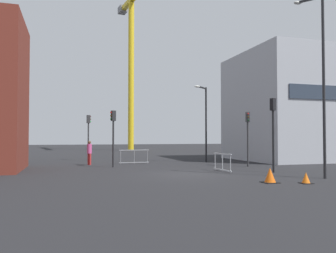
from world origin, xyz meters
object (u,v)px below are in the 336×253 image
(traffic_cone_on_verge, at_px, (306,178))
(traffic_light_crosswalk, at_px, (113,129))
(streetlamp_tall, at_px, (321,74))
(traffic_cone_by_barrier, at_px, (270,176))
(pedestrian_walking, at_px, (89,151))
(construction_crane, at_px, (132,50))
(traffic_light_median, at_px, (248,130))
(streetlamp_short, at_px, (205,117))
(traffic_light_island, at_px, (273,123))
(traffic_light_far, at_px, (88,130))

(traffic_cone_on_verge, bearing_deg, traffic_light_crosswalk, 123.86)
(streetlamp_tall, height_order, traffic_light_crosswalk, streetlamp_tall)
(streetlamp_tall, height_order, traffic_cone_by_barrier, streetlamp_tall)
(pedestrian_walking, relative_size, traffic_cone_on_verge, 3.57)
(construction_crane, distance_m, traffic_light_median, 34.25)
(traffic_light_median, distance_m, traffic_cone_by_barrier, 8.83)
(traffic_light_median, bearing_deg, streetlamp_short, 107.49)
(traffic_light_crosswalk, xyz_separation_m, traffic_cone_on_verge, (7.09, -10.56, -2.36))
(streetlamp_tall, bearing_deg, traffic_light_island, 102.10)
(construction_crane, height_order, traffic_cone_on_verge, construction_crane)
(traffic_light_median, distance_m, traffic_light_crosswalk, 9.27)
(traffic_light_far, height_order, traffic_light_crosswalk, traffic_light_far)
(streetlamp_short, height_order, traffic_cone_by_barrier, streetlamp_short)
(streetlamp_short, distance_m, traffic_cone_by_barrier, 12.88)
(traffic_cone_on_verge, bearing_deg, traffic_light_island, 73.31)
(pedestrian_walking, distance_m, traffic_cone_on_verge, 15.63)
(traffic_light_island, height_order, pedestrian_walking, traffic_light_island)
(streetlamp_tall, relative_size, traffic_light_median, 2.42)
(streetlamp_tall, distance_m, pedestrian_walking, 16.29)
(construction_crane, bearing_deg, pedestrian_walking, -106.54)
(pedestrian_walking, bearing_deg, traffic_cone_by_barrier, -60.17)
(traffic_light_median, relative_size, traffic_light_crosswalk, 0.99)
(traffic_light_far, bearing_deg, traffic_light_crosswalk, -80.96)
(traffic_light_far, bearing_deg, construction_crane, 70.48)
(streetlamp_short, distance_m, traffic_light_island, 8.49)
(streetlamp_tall, xyz_separation_m, traffic_cone_by_barrier, (-3.41, -0.72, -4.89))
(streetlamp_short, bearing_deg, streetlamp_tall, -82.77)
(traffic_light_median, bearing_deg, construction_crane, 94.42)
(traffic_light_crosswalk, bearing_deg, construction_crane, 77.39)
(traffic_light_island, bearing_deg, construction_crane, 92.96)
(pedestrian_walking, bearing_deg, traffic_light_far, 87.56)
(traffic_light_far, distance_m, traffic_cone_by_barrier, 18.88)
(pedestrian_walking, xyz_separation_m, traffic_cone_on_verge, (8.49, -13.09, -0.80))
(traffic_light_island, relative_size, pedestrian_walking, 2.43)
(streetlamp_short, height_order, traffic_cone_on_verge, streetlamp_short)
(traffic_light_median, height_order, pedestrian_walking, traffic_light_median)
(traffic_cone_by_barrier, bearing_deg, traffic_light_median, 67.05)
(traffic_light_far, distance_m, pedestrian_walking, 5.25)
(traffic_light_crosswalk, distance_m, pedestrian_walking, 3.29)
(streetlamp_tall, bearing_deg, pedestrian_walking, 131.99)
(streetlamp_tall, bearing_deg, construction_crane, 93.72)
(construction_crane, bearing_deg, traffic_light_median, -85.58)
(streetlamp_short, height_order, pedestrian_walking, streetlamp_short)
(construction_crane, relative_size, traffic_light_island, 5.66)
(traffic_light_median, distance_m, pedestrian_walking, 11.51)
(construction_crane, distance_m, streetlamp_short, 29.68)
(traffic_cone_on_verge, bearing_deg, traffic_light_median, 77.06)
(traffic_light_crosswalk, height_order, pedestrian_walking, traffic_light_crosswalk)
(traffic_light_median, relative_size, traffic_light_island, 0.88)
(traffic_light_far, xyz_separation_m, traffic_cone_by_barrier, (6.91, -17.41, -2.35))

